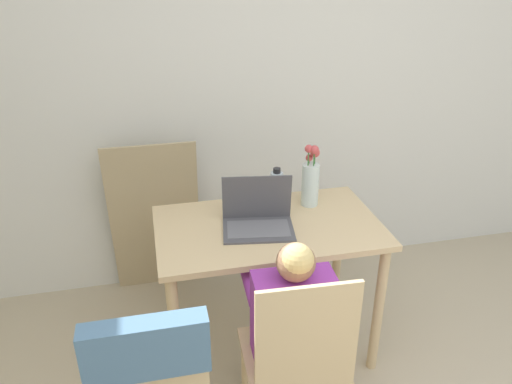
{
  "coord_description": "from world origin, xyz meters",
  "views": [
    {
      "loc": [
        -0.8,
        -0.59,
        1.95
      ],
      "look_at": [
        -0.33,
        1.44,
        0.94
      ],
      "focal_mm": 35.0,
      "sensor_mm": 36.0,
      "label": 1
    }
  ],
  "objects_px": {
    "person_seated": "(290,315)",
    "laptop": "(258,216)",
    "chair_spare": "(152,382)",
    "flower_vase": "(311,180)",
    "water_bottle": "(276,192)",
    "chair_occupied": "(297,362)"
  },
  "relations": [
    {
      "from": "chair_occupied",
      "to": "person_seated",
      "type": "relative_size",
      "value": 0.95
    },
    {
      "from": "water_bottle",
      "to": "laptop",
      "type": "bearing_deg",
      "value": -136.5
    },
    {
      "from": "chair_occupied",
      "to": "laptop",
      "type": "relative_size",
      "value": 2.56
    },
    {
      "from": "laptop",
      "to": "water_bottle",
      "type": "distance_m",
      "value": 0.18
    },
    {
      "from": "chair_spare",
      "to": "flower_vase",
      "type": "xyz_separation_m",
      "value": [
        0.86,
        0.9,
        0.27
      ]
    },
    {
      "from": "chair_spare",
      "to": "laptop",
      "type": "bearing_deg",
      "value": -125.9
    },
    {
      "from": "laptop",
      "to": "flower_vase",
      "type": "height_order",
      "value": "flower_vase"
    },
    {
      "from": "chair_spare",
      "to": "water_bottle",
      "type": "relative_size",
      "value": 3.9
    },
    {
      "from": "chair_occupied",
      "to": "person_seated",
      "type": "distance_m",
      "value": 0.19
    },
    {
      "from": "chair_spare",
      "to": "flower_vase",
      "type": "height_order",
      "value": "flower_vase"
    },
    {
      "from": "chair_occupied",
      "to": "flower_vase",
      "type": "relative_size",
      "value": 2.81
    },
    {
      "from": "chair_spare",
      "to": "flower_vase",
      "type": "relative_size",
      "value": 2.84
    },
    {
      "from": "laptop",
      "to": "flower_vase",
      "type": "relative_size",
      "value": 1.1
    },
    {
      "from": "person_seated",
      "to": "laptop",
      "type": "distance_m",
      "value": 0.53
    },
    {
      "from": "flower_vase",
      "to": "water_bottle",
      "type": "xyz_separation_m",
      "value": [
        -0.19,
        -0.05,
        -0.03
      ]
    },
    {
      "from": "person_seated",
      "to": "water_bottle",
      "type": "relative_size",
      "value": 4.08
    },
    {
      "from": "laptop",
      "to": "person_seated",
      "type": "bearing_deg",
      "value": -78.53
    },
    {
      "from": "chair_spare",
      "to": "person_seated",
      "type": "height_order",
      "value": "person_seated"
    },
    {
      "from": "chair_spare",
      "to": "laptop",
      "type": "relative_size",
      "value": 2.59
    },
    {
      "from": "person_seated",
      "to": "laptop",
      "type": "bearing_deg",
      "value": -84.7
    },
    {
      "from": "chair_spare",
      "to": "water_bottle",
      "type": "distance_m",
      "value": 1.11
    },
    {
      "from": "chair_occupied",
      "to": "person_seated",
      "type": "bearing_deg",
      "value": -90.0
    }
  ]
}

